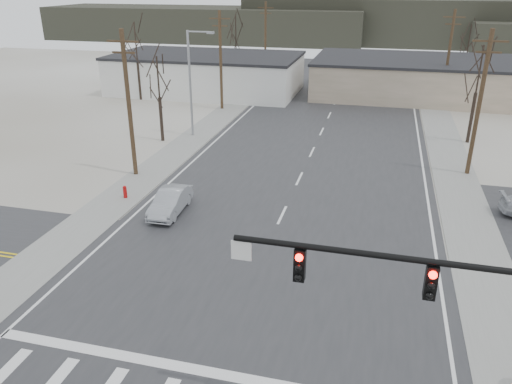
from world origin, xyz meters
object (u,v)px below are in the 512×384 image
Objects in this scene: fire_hydrant at (125,192)px; traffic_signal_mast at (469,317)px; car_far_b at (319,61)px; car_far_a at (389,88)px; sedan_crossing at (170,202)px.

traffic_signal_mast is at bearing -38.13° from fire_hydrant.
traffic_signal_mast is 70.56m from car_far_b.
car_far_a reaches higher than fire_hydrant.
car_far_a is at bearing 69.21° from sedan_crossing.
car_far_b is (-11.03, 19.51, -0.13)m from car_far_a.
sedan_crossing is (3.67, -1.27, 0.29)m from fire_hydrant.
fire_hydrant is at bearing 158.64° from sedan_crossing.
fire_hydrant is 0.21× the size of sedan_crossing.
car_far_b is at bearing 86.42° from sedan_crossing.
fire_hydrant is 0.15× the size of car_far_a.
traffic_signal_mast is at bearing -75.20° from car_far_b.
sedan_crossing is 0.73× the size of car_far_a.
car_far_b is (1.27, 56.27, 0.01)m from sedan_crossing.
fire_hydrant is at bearing 141.87° from traffic_signal_mast.
sedan_crossing reaches higher than fire_hydrant.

